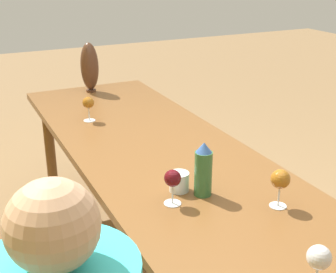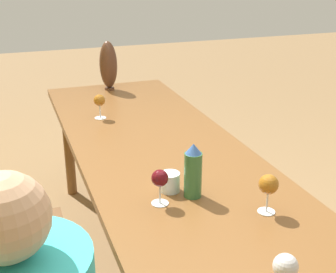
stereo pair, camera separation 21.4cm
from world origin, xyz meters
name	(u,v)px [view 1 (the left image)]	position (x,y,z in m)	size (l,w,h in m)	color
dining_table	(179,180)	(0.00, 0.00, 0.71)	(2.96, 0.81, 0.78)	brown
water_bottle	(203,170)	(-0.27, 0.04, 0.89)	(0.07, 0.07, 0.22)	#336638
water_tumbler	(179,182)	(-0.20, 0.11, 0.82)	(0.08, 0.08, 0.08)	silver
vase	(89,67)	(1.33, 0.00, 0.95)	(0.12, 0.12, 0.34)	#4C2D1E
wine_glass_0	(280,180)	(-0.48, -0.17, 0.89)	(0.07, 0.07, 0.15)	silver
wine_glass_1	(173,180)	(-0.29, 0.18, 0.88)	(0.07, 0.07, 0.14)	silver
wine_glass_2	(319,259)	(-0.90, 0.03, 0.88)	(0.07, 0.07, 0.14)	silver
wine_glass_3	(88,104)	(0.76, 0.19, 0.88)	(0.07, 0.07, 0.14)	silver
chair_far	(0,245)	(0.13, 0.78, 0.51)	(0.44, 0.44, 0.94)	brown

